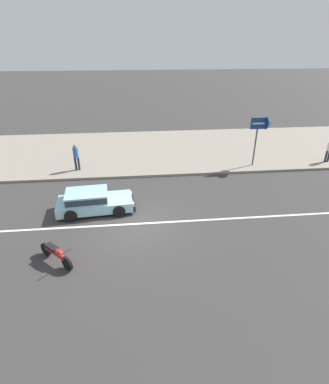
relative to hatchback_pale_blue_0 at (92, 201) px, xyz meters
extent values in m
plane|color=#383535|center=(2.06, -1.41, -0.59)|extent=(160.00, 160.00, 0.00)
cube|color=silver|center=(2.06, -1.41, -0.59)|extent=(50.40, 0.14, 0.01)
cube|color=gray|center=(2.06, 8.84, -0.51)|extent=(68.00, 10.00, 0.15)
cube|color=#93C6D6|center=(0.13, 0.01, -0.18)|extent=(3.77, 1.92, 0.48)
cube|color=#93C6D6|center=(-0.24, -0.02, 0.29)|extent=(2.12, 1.61, 0.46)
cube|color=#28333D|center=(-0.24, -0.02, 0.29)|extent=(2.04, 1.64, 0.29)
cube|color=black|center=(1.99, 0.17, -0.28)|extent=(0.26, 1.58, 0.28)
cube|color=white|center=(1.91, 0.73, -0.08)|extent=(0.10, 0.25, 0.14)
cube|color=white|center=(2.01, -0.39, -0.08)|extent=(0.10, 0.25, 0.14)
cylinder|color=black|center=(1.18, 0.87, -0.29)|extent=(0.62, 0.27, 0.60)
cylinder|color=black|center=(1.32, -0.65, -0.29)|extent=(0.62, 0.27, 0.60)
cylinder|color=black|center=(-1.06, 0.67, -0.29)|extent=(0.62, 0.27, 0.60)
cylinder|color=black|center=(-0.93, -0.85, -0.29)|extent=(0.62, 0.27, 0.60)
cylinder|color=black|center=(-0.48, -4.28, -0.31)|extent=(0.47, 0.46, 0.56)
cylinder|color=black|center=(-1.47, -3.33, -0.31)|extent=(0.47, 0.46, 0.56)
cube|color=red|center=(-0.97, -3.80, -0.11)|extent=(0.94, 0.91, 0.18)
cube|color=black|center=(-1.10, -3.68, 0.03)|extent=(0.61, 0.60, 0.12)
ellipsoid|color=red|center=(-0.80, -3.97, 0.01)|extent=(0.46, 0.45, 0.22)
cylinder|color=#232326|center=(-0.50, -4.25, 0.19)|extent=(0.41, 0.43, 0.03)
cylinder|color=#4C4C51|center=(10.06, 4.86, 0.79)|extent=(0.10, 0.10, 2.47)
cube|color=navy|center=(10.06, 4.82, 2.39)|extent=(1.00, 0.06, 0.72)
cone|color=navy|center=(10.74, 4.82, 2.39)|extent=(0.36, 0.79, 0.79)
cube|color=white|center=(10.06, 4.78, 2.39)|extent=(0.80, 0.01, 0.10)
cylinder|color=#232838|center=(-1.62, 5.18, -0.02)|extent=(0.14, 0.14, 0.84)
cylinder|color=#232838|center=(-1.42, 5.18, -0.02)|extent=(0.14, 0.14, 0.84)
cylinder|color=#336BB7|center=(-1.52, 5.18, 0.72)|extent=(0.34, 0.34, 0.63)
sphere|color=#997051|center=(-1.52, 5.18, 1.15)|extent=(0.23, 0.23, 0.23)
cylinder|color=#232838|center=(15.28, 4.93, -0.04)|extent=(0.14, 0.14, 0.79)
cylinder|color=#232838|center=(15.48, 4.93, -0.04)|extent=(0.14, 0.14, 0.79)
camera|label=1|loc=(2.23, -13.27, 7.10)|focal=28.00mm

